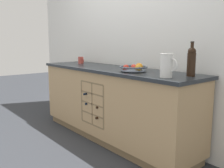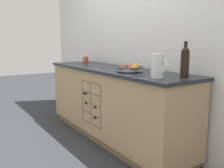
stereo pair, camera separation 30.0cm
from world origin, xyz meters
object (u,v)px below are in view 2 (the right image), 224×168
Objects in this scene: white_pitcher at (158,66)px; fruit_bowl at (130,68)px; standing_wine_bottle at (185,61)px; ceramic_mug at (86,60)px.

fruit_bowl is at bearing 170.08° from white_pitcher.
standing_wine_bottle is at bearing 68.60° from white_pitcher.
white_pitcher is at bearing -9.92° from fruit_bowl.
ceramic_mug is at bearing -179.26° from standing_wine_bottle.
standing_wine_bottle is (0.09, 0.23, 0.03)m from white_pitcher.
standing_wine_bottle is at bearing 0.74° from ceramic_mug.
white_pitcher is at bearing -7.00° from ceramic_mug.
standing_wine_bottle is (1.80, 0.02, 0.09)m from ceramic_mug.
standing_wine_bottle is at bearing 14.13° from fruit_bowl.
white_pitcher is (0.49, -0.09, 0.07)m from fruit_bowl.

